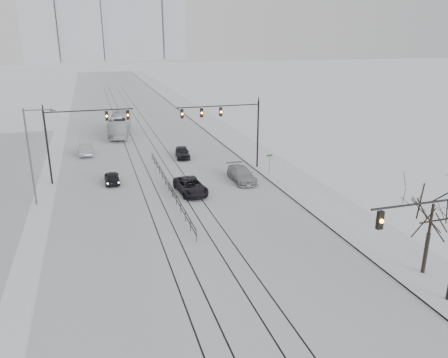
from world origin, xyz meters
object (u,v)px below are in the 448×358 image
Objects in this scene: sedan_sb_inner at (112,177)px; sedan_nb_far at (183,152)px; traffic_mast_near at (436,235)px; sedan_nb_front at (191,186)px; sedan_sb_outer at (86,149)px; sedan_nb_right at (242,175)px; bare_tree at (432,212)px; box_truck at (120,125)px.

sedan_sb_inner is 12.18m from sedan_nb_far.
traffic_mast_near reaches higher than sedan_nb_front.
sedan_nb_right is at bearing 134.89° from sedan_sb_outer.
sedan_sb_inner is (-18.54, 25.24, -3.84)m from bare_tree.
sedan_nb_front is 13.47m from sedan_nb_far.
bare_tree is 23.04m from sedan_nb_front.
sedan_sb_outer is (-18.73, 41.26, -3.78)m from traffic_mast_near.
bare_tree is 1.29× the size of sedan_sb_outer.
bare_tree is at bearing 51.24° from traffic_mast_near.
sedan_sb_inner is (-16.13, 28.24, -3.91)m from traffic_mast_near.
bare_tree is at bearing -68.03° from sedan_nb_far.
sedan_nb_far is (11.90, -5.15, -0.06)m from sedan_sb_outer.
box_truck is (-4.68, 29.46, 0.88)m from sedan_nb_front.
sedan_nb_far is (-6.83, 36.11, -3.84)m from traffic_mast_near.
sedan_nb_far is at bearing -139.76° from sedan_sb_inner.
bare_tree is 51.82m from box_truck.
sedan_sb_outer is 12.21m from box_truck.
sedan_nb_far is (-4.15, 11.27, -0.05)m from sedan_nb_right.
sedan_nb_right is 12.01m from sedan_nb_far.
sedan_nb_right is (16.05, -16.42, -0.02)m from sedan_sb_outer.
traffic_mast_near is at bearing 119.72° from sedan_sb_inner.
bare_tree is at bearing -77.32° from sedan_nb_right.
bare_tree reaches higher than sedan_nb_front.
sedan_nb_right is (-2.68, 24.84, -3.80)m from traffic_mast_near.
sedan_nb_front is at bearing 119.52° from bare_tree.
sedan_nb_right is (-5.09, 21.84, -3.72)m from bare_tree.
sedan_nb_front is at bearing 111.09° from traffic_mast_near.
traffic_mast_near is at bearing -84.29° from sedan_nb_right.
bare_tree reaches higher than sedan_nb_right.
sedan_sb_outer is at bearing 162.96° from sedan_nb_far.
sedan_nb_far is at bearing 109.76° from sedan_nb_right.
sedan_nb_right is at bearing 165.80° from sedan_sb_inner.
sedan_nb_right is at bearing -63.42° from sedan_nb_far.
sedan_sb_outer is 0.41× the size of box_truck.
bare_tree is 1.16× the size of sedan_nb_right.
sedan_nb_front is at bearing -91.98° from sedan_nb_far.
sedan_nb_far is 0.36× the size of box_truck.
sedan_sb_outer is at bearing -78.73° from sedan_sb_inner.
sedan_sb_outer is (-2.60, 13.02, 0.13)m from sedan_sb_inner.
traffic_mast_near is at bearing -73.70° from sedan_nb_front.
sedan_nb_front is (-11.20, 19.78, -3.75)m from bare_tree.
sedan_sb_outer reaches higher than sedan_nb_far.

